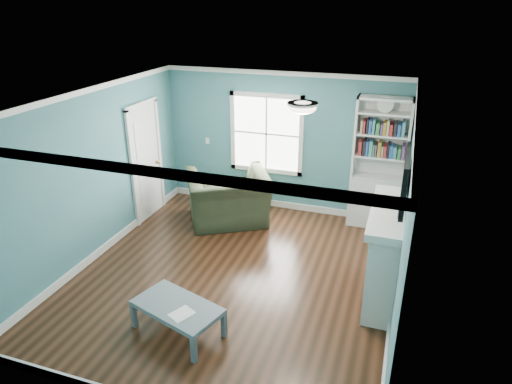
% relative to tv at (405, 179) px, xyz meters
% --- Properties ---
extents(floor, '(5.00, 5.00, 0.00)m').
position_rel_tv_xyz_m(floor, '(-2.20, -0.20, -1.72)').
color(floor, black).
rests_on(floor, ground).
extents(room_walls, '(5.00, 5.00, 5.00)m').
position_rel_tv_xyz_m(room_walls, '(-2.20, -0.20, -0.14)').
color(room_walls, '#3D727F').
rests_on(room_walls, ground).
extents(trim, '(4.50, 5.00, 2.60)m').
position_rel_tv_xyz_m(trim, '(-2.20, -0.20, -0.49)').
color(trim, white).
rests_on(trim, ground).
extents(window, '(1.40, 0.06, 1.50)m').
position_rel_tv_xyz_m(window, '(-2.50, 2.29, -0.27)').
color(window, white).
rests_on(window, room_walls).
extents(bookshelf, '(0.90, 0.35, 2.31)m').
position_rel_tv_xyz_m(bookshelf, '(-0.43, 2.10, -0.80)').
color(bookshelf, silver).
rests_on(bookshelf, ground).
extents(fireplace, '(0.44, 1.58, 1.30)m').
position_rel_tv_xyz_m(fireplace, '(-0.12, 0.00, -1.09)').
color(fireplace, black).
rests_on(fireplace, ground).
extents(tv, '(0.06, 1.10, 0.65)m').
position_rel_tv_xyz_m(tv, '(0.00, 0.00, 0.00)').
color(tv, black).
rests_on(tv, fireplace).
extents(door, '(0.12, 0.98, 2.17)m').
position_rel_tv_xyz_m(door, '(-4.42, 1.20, -0.65)').
color(door, silver).
rests_on(door, ground).
extents(ceiling_fixture, '(0.38, 0.38, 0.15)m').
position_rel_tv_xyz_m(ceiling_fixture, '(-1.30, -0.10, 0.82)').
color(ceiling_fixture, white).
rests_on(ceiling_fixture, room_walls).
extents(light_switch, '(0.08, 0.01, 0.12)m').
position_rel_tv_xyz_m(light_switch, '(-3.70, 2.28, -0.52)').
color(light_switch, white).
rests_on(light_switch, room_walls).
extents(recliner, '(1.67, 1.49, 1.23)m').
position_rel_tv_xyz_m(recliner, '(-2.93, 1.40, -1.11)').
color(recliner, '#232D1C').
rests_on(recliner, ground).
extents(coffee_table, '(1.19, 0.88, 0.39)m').
position_rel_tv_xyz_m(coffee_table, '(-2.40, -1.57, -1.39)').
color(coffee_table, '#545E64').
rests_on(coffee_table, ground).
extents(paper_sheet, '(0.31, 0.33, 0.00)m').
position_rel_tv_xyz_m(paper_sheet, '(-2.27, -1.70, -1.34)').
color(paper_sheet, white).
rests_on(paper_sheet, coffee_table).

